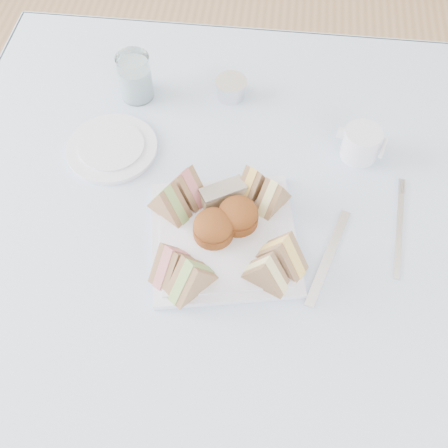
# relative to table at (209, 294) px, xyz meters

# --- Properties ---
(floor) EXTENTS (4.00, 4.00, 0.00)m
(floor) POSITION_rel_table_xyz_m (0.00, 0.00, -0.37)
(floor) COLOR #9E7751
(floor) RESTS_ON ground
(table) EXTENTS (0.90, 0.90, 0.74)m
(table) POSITION_rel_table_xyz_m (0.00, 0.00, 0.00)
(table) COLOR brown
(table) RESTS_ON floor
(tablecloth) EXTENTS (1.02, 1.02, 0.01)m
(tablecloth) POSITION_rel_table_xyz_m (0.00, 0.00, 0.37)
(tablecloth) COLOR #B1CFFC
(tablecloth) RESTS_ON table
(serving_plate) EXTENTS (0.30, 0.30, 0.01)m
(serving_plate) POSITION_rel_table_xyz_m (0.04, -0.08, 0.38)
(serving_plate) COLOR white
(serving_plate) RESTS_ON tablecloth
(sandwich_fl_a) EXTENTS (0.07, 0.09, 0.07)m
(sandwich_fl_a) POSITION_rel_table_xyz_m (-0.03, -0.15, 0.42)
(sandwich_fl_a) COLOR #846445
(sandwich_fl_a) RESTS_ON serving_plate
(sandwich_fl_b) EXTENTS (0.09, 0.09, 0.08)m
(sandwich_fl_b) POSITION_rel_table_xyz_m (0.00, -0.18, 0.43)
(sandwich_fl_b) COLOR #846445
(sandwich_fl_b) RESTS_ON serving_plate
(sandwich_fr_a) EXTENTS (0.09, 0.08, 0.08)m
(sandwich_fr_a) POSITION_rel_table_xyz_m (0.15, -0.12, 0.43)
(sandwich_fr_a) COLOR #846445
(sandwich_fr_a) RESTS_ON serving_plate
(sandwich_fr_b) EXTENTS (0.09, 0.07, 0.07)m
(sandwich_fr_b) POSITION_rel_table_xyz_m (0.12, -0.16, 0.42)
(sandwich_fr_b) COLOR #846445
(sandwich_fr_b) RESTS_ON serving_plate
(sandwich_bl_a) EXTENTS (0.09, 0.08, 0.07)m
(sandwich_bl_a) POSITION_rel_table_xyz_m (-0.06, -0.04, 0.42)
(sandwich_bl_a) COLOR #846445
(sandwich_bl_a) RESTS_ON serving_plate
(sandwich_bl_b) EXTENTS (0.09, 0.08, 0.08)m
(sandwich_bl_b) POSITION_rel_table_xyz_m (-0.03, 0.00, 0.43)
(sandwich_bl_b) COLOR #846445
(sandwich_bl_b) RESTS_ON serving_plate
(sandwich_br_a) EXTENTS (0.07, 0.08, 0.07)m
(sandwich_br_a) POSITION_rel_table_xyz_m (0.12, 0.00, 0.42)
(sandwich_br_a) COLOR #846445
(sandwich_br_a) RESTS_ON serving_plate
(sandwich_br_b) EXTENTS (0.07, 0.08, 0.07)m
(sandwich_br_b) POSITION_rel_table_xyz_m (0.08, 0.02, 0.42)
(sandwich_br_b) COLOR #846445
(sandwich_br_b) RESTS_ON serving_plate
(scone_left) EXTENTS (0.09, 0.09, 0.05)m
(scone_left) POSITION_rel_table_xyz_m (0.03, -0.08, 0.41)
(scone_left) COLOR brown
(scone_left) RESTS_ON serving_plate
(scone_right) EXTENTS (0.09, 0.09, 0.05)m
(scone_right) POSITION_rel_table_xyz_m (0.07, -0.05, 0.41)
(scone_right) COLOR brown
(scone_right) RESTS_ON serving_plate
(pastry_slice) EXTENTS (0.09, 0.07, 0.04)m
(pastry_slice) POSITION_rel_table_xyz_m (0.03, -0.00, 0.41)
(pastry_slice) COLOR beige
(pastry_slice) RESTS_ON serving_plate
(side_plate) EXTENTS (0.18, 0.18, 0.01)m
(side_plate) POSITION_rel_table_xyz_m (-0.20, 0.11, 0.38)
(side_plate) COLOR white
(side_plate) RESTS_ON tablecloth
(water_glass) EXTENTS (0.09, 0.09, 0.10)m
(water_glass) POSITION_rel_table_xyz_m (-0.18, 0.26, 0.43)
(water_glass) COLOR white
(water_glass) RESTS_ON tablecloth
(tea_strainer) EXTENTS (0.08, 0.08, 0.04)m
(tea_strainer) POSITION_rel_table_xyz_m (0.02, 0.28, 0.39)
(tea_strainer) COLOR silver
(tea_strainer) RESTS_ON tablecloth
(knife) EXTENTS (0.08, 0.20, 0.00)m
(knife) POSITION_rel_table_xyz_m (0.23, -0.09, 0.38)
(knife) COLOR silver
(knife) RESTS_ON tablecloth
(fork) EXTENTS (0.03, 0.18, 0.00)m
(fork) POSITION_rel_table_xyz_m (0.35, -0.03, 0.38)
(fork) COLOR silver
(fork) RESTS_ON tablecloth
(creamer_jug) EXTENTS (0.09, 0.09, 0.06)m
(creamer_jug) POSITION_rel_table_xyz_m (0.28, 0.15, 0.41)
(creamer_jug) COLOR white
(creamer_jug) RESTS_ON tablecloth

